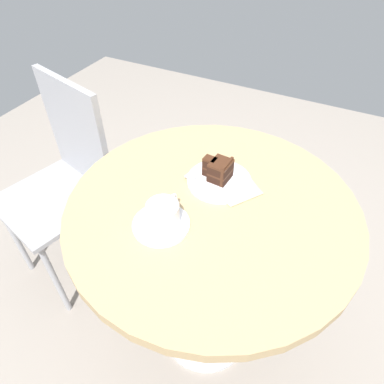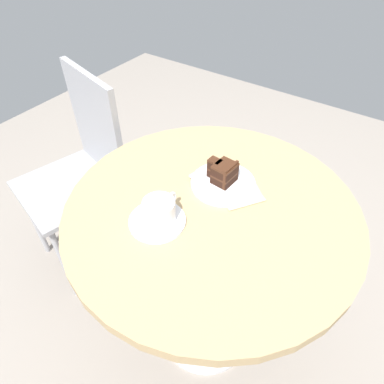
{
  "view_description": "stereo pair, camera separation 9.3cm",
  "coord_description": "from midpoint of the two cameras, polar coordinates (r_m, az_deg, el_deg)",
  "views": [
    {
      "loc": [
        -0.63,
        -0.25,
        1.43
      ],
      "look_at": [
        -0.02,
        0.05,
        0.79
      ],
      "focal_mm": 32.0,
      "sensor_mm": 36.0,
      "label": 1
    },
    {
      "loc": [
        -0.58,
        -0.33,
        1.43
      ],
      "look_at": [
        -0.02,
        0.05,
        0.79
      ],
      "focal_mm": 32.0,
      "sensor_mm": 36.0,
      "label": 2
    }
  ],
  "objects": [
    {
      "name": "napkin",
      "position": [
        1.01,
        4.52,
        0.81
      ],
      "size": [
        0.18,
        0.18,
        0.0
      ],
      "rotation": [
        0.0,
        0.0,
        3.97
      ],
      "color": "beige",
      "rests_on": "cafe_table"
    },
    {
      "name": "cake_slice",
      "position": [
        1.0,
        1.87,
        3.59
      ],
      "size": [
        0.07,
        0.09,
        0.07
      ],
      "rotation": [
        0.0,
        0.0,
        1.49
      ],
      "color": "black",
      "rests_on": "cake_plate"
    },
    {
      "name": "fork",
      "position": [
        1.0,
        -1.36,
        1.55
      ],
      "size": [
        0.05,
        0.14,
        0.0
      ],
      "rotation": [
        0.0,
        0.0,
        1.32
      ],
      "color": "silver",
      "rests_on": "cake_plate"
    },
    {
      "name": "cafe_table",
      "position": [
        1.04,
        0.6,
        -6.84
      ],
      "size": [
        0.82,
        0.82,
        0.75
      ],
      "color": "tan",
      "rests_on": "ground"
    },
    {
      "name": "coffee_cup",
      "position": [
        0.88,
        -7.83,
        -3.64
      ],
      "size": [
        0.12,
        0.08,
        0.06
      ],
      "color": "white",
      "rests_on": "saucer"
    },
    {
      "name": "cafe_chair",
      "position": [
        1.48,
        -21.94,
        2.81
      ],
      "size": [
        0.47,
        0.47,
        0.91
      ],
      "rotation": [
        0.0,
        0.0,
        4.45
      ],
      "color": "#9E9EA3",
      "rests_on": "ground"
    },
    {
      "name": "saucer",
      "position": [
        0.91,
        -8.12,
        -5.51
      ],
      "size": [
        0.15,
        0.15,
        0.01
      ],
      "color": "white",
      "rests_on": "cafe_table"
    },
    {
      "name": "ground_plane",
      "position": [
        1.58,
        0.42,
        -21.8
      ],
      "size": [
        4.4,
        4.4,
        0.01
      ],
      "primitive_type": "cube",
      "color": "gray",
      "rests_on": "ground"
    },
    {
      "name": "cake_plate",
      "position": [
        1.02,
        1.93,
        1.8
      ],
      "size": [
        0.19,
        0.19,
        0.01
      ],
      "color": "white",
      "rests_on": "cafe_table"
    },
    {
      "name": "teaspoon",
      "position": [
        0.88,
        -5.9,
        -6.19
      ],
      "size": [
        0.08,
        0.05,
        0.0
      ],
      "rotation": [
        0.0,
        0.0,
        3.64
      ],
      "color": "silver",
      "rests_on": "saucer"
    }
  ]
}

